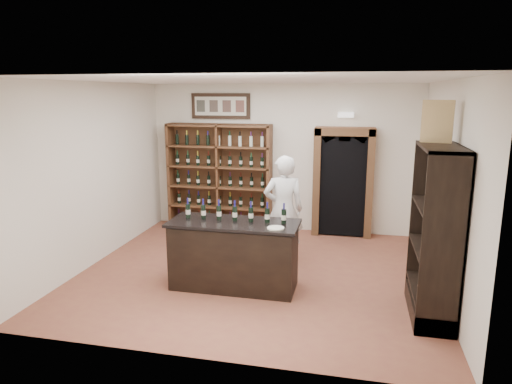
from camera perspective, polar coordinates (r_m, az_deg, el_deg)
floor at (r=7.42m, az=0.02°, el=-10.02°), size 5.50×5.50×0.00m
ceiling at (r=6.87m, az=0.02°, el=13.81°), size 5.50×5.50×0.00m
wall_back at (r=9.42m, az=3.33°, el=4.23°), size 5.50×0.04×3.00m
wall_left at (r=8.04m, az=-19.50°, el=2.15°), size 0.04×5.00×3.00m
wall_right at (r=6.95m, az=22.75°, el=0.39°), size 0.04×5.00×3.00m
wine_shelf at (r=9.61m, az=-4.54°, el=1.96°), size 2.20×0.38×2.20m
framed_picture at (r=9.59m, az=-4.45°, el=10.66°), size 1.25×0.04×0.52m
arched_doorway at (r=9.19m, az=10.84°, el=1.54°), size 1.17×0.35×2.17m
emergency_light at (r=9.14m, az=11.18°, el=9.44°), size 0.30×0.10×0.10m
tasting_counter at (r=6.75m, az=-2.77°, el=-7.88°), size 1.88×0.78×1.00m
counter_bottle_0 at (r=6.84m, az=-8.50°, el=-2.32°), size 0.07×0.07×0.30m
counter_bottle_1 at (r=6.76m, az=-6.60°, el=-2.44°), size 0.07×0.07×0.30m
counter_bottle_2 at (r=6.69m, az=-4.65°, el=-2.57°), size 0.07×0.07×0.30m
counter_bottle_3 at (r=6.63m, az=-2.67°, el=-2.69°), size 0.07×0.07×0.30m
counter_bottle_4 at (r=6.57m, az=-0.64°, el=-2.81°), size 0.07×0.07×0.30m
counter_bottle_5 at (r=6.52m, az=1.41°, el=-2.93°), size 0.07×0.07×0.30m
counter_bottle_6 at (r=6.48m, az=3.50°, el=-3.04°), size 0.07×0.07×0.30m
side_cabinet at (r=6.25m, az=21.54°, el=-7.90°), size 0.48×1.20×2.20m
shopkeeper at (r=7.62m, az=3.46°, el=-2.20°), size 0.75×0.59×1.83m
plate at (r=6.25m, az=2.47°, el=-4.54°), size 0.23×0.23×0.02m
wine_crate at (r=6.28m, az=21.75°, el=8.21°), size 0.40×0.24×0.53m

